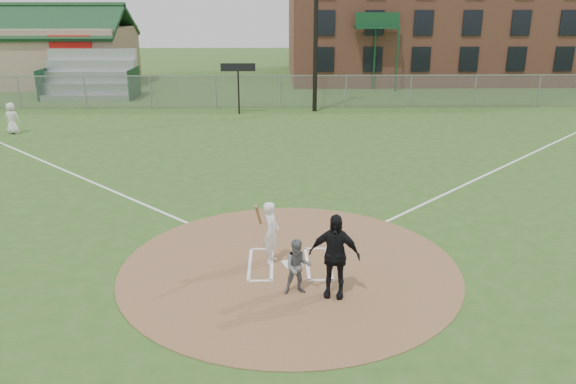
{
  "coord_description": "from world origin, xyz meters",
  "views": [
    {
      "loc": [
        -0.3,
        -12.63,
        6.28
      ],
      "look_at": [
        0.0,
        2.0,
        1.3
      ],
      "focal_mm": 35.0,
      "sensor_mm": 36.0,
      "label": 1
    }
  ],
  "objects_px": {
    "umpire": "(334,256)",
    "batter_at_plate": "(271,232)",
    "home_plate": "(292,264)",
    "ondeck_player": "(12,118)",
    "catcher": "(298,267)"
  },
  "relations": [
    {
      "from": "ondeck_player",
      "to": "umpire",
      "type": "bearing_deg",
      "value": 135.95
    },
    {
      "from": "catcher",
      "to": "ondeck_player",
      "type": "relative_size",
      "value": 0.83
    },
    {
      "from": "home_plate",
      "to": "batter_at_plate",
      "type": "bearing_deg",
      "value": 164.23
    },
    {
      "from": "ondeck_player",
      "to": "batter_at_plate",
      "type": "xyz_separation_m",
      "value": [
        13.02,
        -14.95,
        0.06
      ]
    },
    {
      "from": "home_plate",
      "to": "umpire",
      "type": "relative_size",
      "value": 0.23
    },
    {
      "from": "umpire",
      "to": "batter_at_plate",
      "type": "xyz_separation_m",
      "value": [
        -1.4,
        1.72,
        -0.16
      ]
    },
    {
      "from": "umpire",
      "to": "ondeck_player",
      "type": "bearing_deg",
      "value": 143.87
    },
    {
      "from": "batter_at_plate",
      "to": "umpire",
      "type": "bearing_deg",
      "value": -50.76
    },
    {
      "from": "home_plate",
      "to": "umpire",
      "type": "distance_m",
      "value": 2.04
    },
    {
      "from": "home_plate",
      "to": "ondeck_player",
      "type": "bearing_deg",
      "value": 131.88
    },
    {
      "from": "umpire",
      "to": "batter_at_plate",
      "type": "distance_m",
      "value": 2.22
    },
    {
      "from": "catcher",
      "to": "ondeck_player",
      "type": "distance_m",
      "value": 21.43
    },
    {
      "from": "ondeck_player",
      "to": "home_plate",
      "type": "bearing_deg",
      "value": 136.96
    },
    {
      "from": "umpire",
      "to": "home_plate",
      "type": "bearing_deg",
      "value": 132.35
    },
    {
      "from": "catcher",
      "to": "batter_at_plate",
      "type": "xyz_separation_m",
      "value": [
        -0.61,
        1.59,
        0.17
      ]
    }
  ]
}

